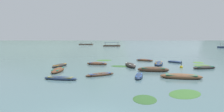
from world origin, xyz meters
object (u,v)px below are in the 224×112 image
at_px(ferry_2, 112,46).
at_px(rowboat_9, 60,78).
at_px(rowboat_5, 204,68).
at_px(rowboat_10, 60,65).
at_px(ferry_1, 86,44).
at_px(rowboat_1, 130,65).
at_px(rowboat_6, 58,70).
at_px(rowboat_2, 159,63).
at_px(rowboat_0, 97,64).
at_px(rowboat_13, 181,77).
at_px(rowboat_4, 145,60).
at_px(rowboat_12, 175,62).
at_px(rowboat_7, 153,70).
at_px(rowboat_3, 139,76).
at_px(mooring_buoy, 181,67).
at_px(rowboat_11, 100,74).

bearing_deg(ferry_2, rowboat_9, -86.11).
distance_m(rowboat_5, rowboat_10, 20.61).
xyz_separation_m(rowboat_9, ferry_2, (-6.68, 98.11, 0.31)).
xyz_separation_m(ferry_1, ferry_2, (24.18, -32.05, 0.00)).
xyz_separation_m(rowboat_1, rowboat_6, (-8.86, -5.61, -0.03)).
bearing_deg(rowboat_6, rowboat_9, -64.78).
bearing_deg(ferry_2, rowboat_2, -78.16).
bearing_deg(rowboat_10, rowboat_1, 5.83).
bearing_deg(rowboat_0, rowboat_13, -42.18).
bearing_deg(rowboat_9, rowboat_5, 29.10).
relative_size(rowboat_4, ferry_2, 0.32).
bearing_deg(rowboat_6, rowboat_13, -9.87).
height_order(rowboat_5, rowboat_13, rowboat_13).
height_order(rowboat_2, rowboat_6, rowboat_2).
xyz_separation_m(rowboat_0, rowboat_12, (12.90, 4.33, -0.04)).
relative_size(rowboat_7, ferry_2, 0.38).
height_order(rowboat_9, ferry_1, ferry_1).
distance_m(rowboat_1, rowboat_12, 9.65).
bearing_deg(ferry_1, rowboat_1, -72.62).
distance_m(rowboat_4, rowboat_5, 11.69).
xyz_separation_m(rowboat_0, rowboat_3, (6.44, -9.77, -0.02)).
xyz_separation_m(rowboat_3, mooring_buoy, (6.14, 7.91, -0.05)).
distance_m(rowboat_10, rowboat_13, 17.34).
distance_m(rowboat_0, rowboat_12, 13.61).
distance_m(rowboat_3, rowboat_13, 4.30).
height_order(ferry_1, mooring_buoy, ferry_1).
relative_size(rowboat_4, rowboat_6, 0.86).
bearing_deg(rowboat_3, rowboat_6, 165.84).
bearing_deg(rowboat_11, rowboat_1, 67.33).
height_order(rowboat_10, mooring_buoy, mooring_buoy).
relative_size(rowboat_7, ferry_1, 0.36).
relative_size(rowboat_11, mooring_buoy, 2.96).
bearing_deg(rowboat_2, rowboat_7, -102.41).
xyz_separation_m(rowboat_12, ferry_2, (-20.97, 81.98, 0.31)).
bearing_deg(rowboat_12, rowboat_4, 157.84).
relative_size(rowboat_1, rowboat_7, 1.05).
relative_size(rowboat_7, rowboat_11, 1.20).
distance_m(ferry_2, mooring_buoy, 90.55).
relative_size(rowboat_4, rowboat_12, 1.18).
distance_m(rowboat_6, rowboat_7, 11.95).
distance_m(rowboat_1, ferry_1, 125.74).
distance_m(rowboat_5, rowboat_9, 19.33).
xyz_separation_m(rowboat_2, rowboat_13, (0.96, -10.93, -0.00)).
bearing_deg(rowboat_12, rowboat_11, -128.39).
bearing_deg(ferry_2, rowboat_6, -87.23).
height_order(rowboat_10, rowboat_11, rowboat_10).
relative_size(ferry_1, ferry_2, 1.05).
xyz_separation_m(rowboat_4, rowboat_5, (7.68, -8.81, 0.01)).
relative_size(rowboat_1, ferry_2, 0.40).
relative_size(rowboat_0, mooring_buoy, 3.02).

